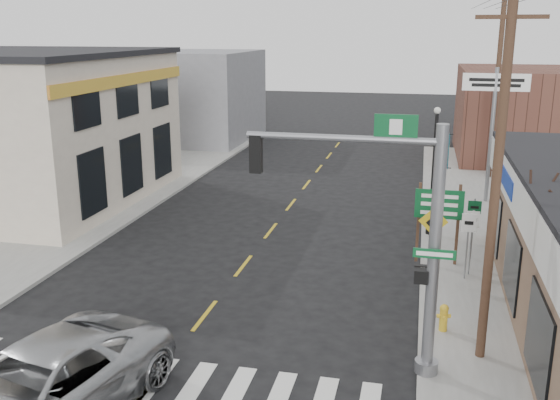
% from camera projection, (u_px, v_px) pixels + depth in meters
% --- Properties ---
extents(ground, '(140.00, 140.00, 0.00)m').
position_uv_depth(ground, '(145.00, 392.00, 14.14)').
color(ground, black).
rests_on(ground, ground).
extents(sidewalk_right, '(6.00, 38.00, 0.13)m').
position_uv_depth(sidewalk_right, '(500.00, 237.00, 24.40)').
color(sidewalk_right, gray).
rests_on(sidewalk_right, ground).
extents(sidewalk_left, '(6.00, 38.00, 0.13)m').
position_uv_depth(sidewalk_left, '(83.00, 209.00, 28.27)').
color(sidewalk_left, gray).
rests_on(sidewalk_left, ground).
extents(center_line, '(0.12, 56.00, 0.01)m').
position_uv_depth(center_line, '(243.00, 266.00, 21.65)').
color(center_line, gold).
rests_on(center_line, ground).
extents(crosswalk, '(11.00, 2.20, 0.01)m').
position_uv_depth(crosswalk, '(153.00, 382.00, 14.51)').
color(crosswalk, silver).
rests_on(crosswalk, ground).
extents(left_building, '(12.00, 12.00, 6.80)m').
position_uv_depth(left_building, '(11.00, 129.00, 29.19)').
color(left_building, beige).
rests_on(left_building, ground).
extents(bldg_distant_right, '(8.00, 10.00, 5.60)m').
position_uv_depth(bldg_distant_right, '(525.00, 114.00, 39.01)').
color(bldg_distant_right, brown).
rests_on(bldg_distant_right, ground).
extents(bldg_distant_left, '(9.00, 10.00, 6.40)m').
position_uv_depth(bldg_distant_left, '(190.00, 96.00, 45.73)').
color(bldg_distant_left, gray).
rests_on(bldg_distant_left, ground).
extents(suv, '(4.23, 6.66, 1.71)m').
position_uv_depth(suv, '(38.00, 389.00, 12.71)').
color(suv, '#A1A3A6').
rests_on(suv, ground).
extents(traffic_signal_pole, '(4.78, 0.38, 6.05)m').
position_uv_depth(traffic_signal_pole, '(403.00, 224.00, 13.91)').
color(traffic_signal_pole, gray).
rests_on(traffic_signal_pole, sidewalk_right).
extents(guide_sign, '(1.61, 0.14, 2.82)m').
position_uv_depth(guide_sign, '(439.00, 212.00, 21.08)').
color(guide_sign, '#4C3323').
rests_on(guide_sign, sidewalk_right).
extents(fire_hydrant, '(0.24, 0.24, 0.76)m').
position_uv_depth(fire_hydrant, '(444.00, 316.00, 16.63)').
color(fire_hydrant, gold).
rests_on(fire_hydrant, sidewalk_right).
extents(ped_crossing_sign, '(0.93, 0.07, 2.38)m').
position_uv_depth(ped_crossing_sign, '(433.00, 229.00, 19.84)').
color(ped_crossing_sign, gray).
rests_on(ped_crossing_sign, sidewalk_right).
extents(lamp_post, '(0.65, 0.51, 4.99)m').
position_uv_depth(lamp_post, '(436.00, 162.00, 23.86)').
color(lamp_post, black).
rests_on(lamp_post, sidewalk_right).
extents(dance_center_sign, '(2.90, 0.18, 6.17)m').
position_uv_depth(dance_center_sign, '(494.00, 101.00, 28.07)').
color(dance_center_sign, gray).
rests_on(dance_center_sign, sidewalk_right).
extents(shrub_front, '(1.17, 1.17, 0.88)m').
position_uv_depth(shrub_front, '(556.00, 322.00, 16.23)').
color(shrub_front, '#15351A').
rests_on(shrub_front, sidewalk_right).
extents(utility_pole_near, '(1.50, 0.23, 8.63)m').
position_uv_depth(utility_pole_near, '(496.00, 182.00, 14.27)').
color(utility_pole_near, '#3F2C1D').
rests_on(utility_pole_near, sidewalk_right).
extents(utility_pole_far, '(1.80, 0.27, 10.34)m').
position_uv_depth(utility_pole_far, '(497.00, 78.00, 32.78)').
color(utility_pole_far, '#3D2C1E').
rests_on(utility_pole_far, sidewalk_right).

